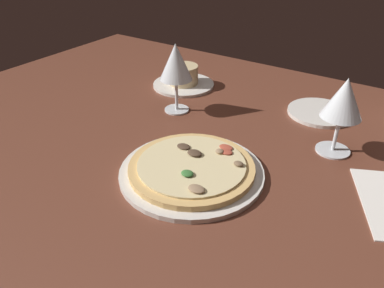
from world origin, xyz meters
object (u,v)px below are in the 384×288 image
object	(u,v)px
pizza_main	(192,169)
side_plate	(320,112)
wine_glass_far	(344,101)
wine_glass_near	(176,64)
ramekin_on_saucer	(184,79)

from	to	relation	value
pizza_main	side_plate	bearing A→B (deg)	72.70
pizza_main	wine_glass_far	bearing A→B (deg)	49.71
wine_glass_far	side_plate	xyz separation A→B (cm)	(-7.83, 15.78, -11.27)
pizza_main	wine_glass_near	size ratio (longest dim) A/B	1.61
ramekin_on_saucer	wine_glass_far	distance (cm)	49.18
ramekin_on_saucer	pizza_main	bearing A→B (deg)	-52.83
pizza_main	wine_glass_far	xyz separation A→B (cm)	(20.14, 23.76, 10.53)
pizza_main	wine_glass_near	world-z (taller)	wine_glass_near
pizza_main	ramekin_on_saucer	size ratio (longest dim) A/B	1.57
side_plate	wine_glass_near	bearing A→B (deg)	-149.34
wine_glass_far	wine_glass_near	bearing A→B (deg)	-176.04
side_plate	ramekin_on_saucer	bearing A→B (deg)	-173.74
ramekin_on_saucer	wine_glass_near	world-z (taller)	wine_glass_near
ramekin_on_saucer	wine_glass_far	xyz separation A→B (cm)	(46.88, -11.50, 9.46)
side_plate	wine_glass_far	bearing A→B (deg)	-63.62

